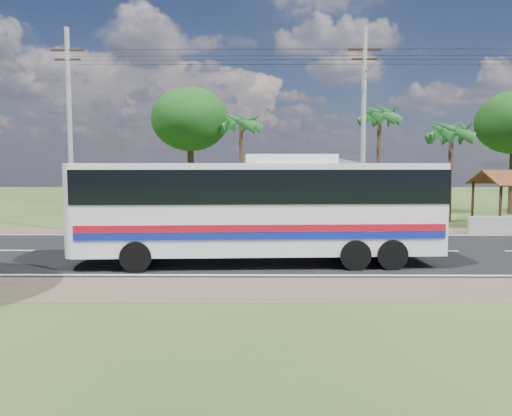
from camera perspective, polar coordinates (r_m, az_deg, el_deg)
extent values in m
plane|color=#244016|center=(21.36, 7.53, -4.92)|extent=(120.00, 120.00, 0.00)
cube|color=black|center=(21.36, 7.53, -4.90)|extent=(120.00, 10.00, 0.02)
cube|color=brown|center=(27.75, 5.87, -2.60)|extent=(120.00, 3.00, 0.01)
cube|color=brown|center=(15.07, 10.62, -9.14)|extent=(120.00, 3.00, 0.01)
cube|color=silver|center=(25.97, 6.25, -3.09)|extent=(120.00, 0.15, 0.01)
cube|color=silver|center=(16.79, 9.53, -7.59)|extent=(120.00, 0.15, 0.01)
cube|color=silver|center=(21.35, 7.53, -4.86)|extent=(120.00, 0.15, 0.01)
cube|color=tan|center=(34.13, 6.53, 1.50)|extent=(10.00, 8.00, 3.20)
cube|color=#4C4F54|center=(34.07, 6.56, 4.27)|extent=(10.60, 8.60, 0.10)
pyramid|color=#4C4F54|center=(34.08, 6.58, 6.20)|extent=(12.40, 10.00, 1.20)
cube|color=black|center=(29.93, 1.63, 1.23)|extent=(1.20, 0.08, 1.20)
cube|color=black|center=(30.14, 7.34, 1.22)|extent=(1.20, 0.08, 1.20)
cube|color=black|center=(30.65, 12.92, 1.20)|extent=(1.20, 0.08, 1.20)
cylinder|color=#392414|center=(30.72, 26.14, 0.07)|extent=(0.16, 0.16, 2.60)
cylinder|color=#392414|center=(33.99, 23.51, 0.60)|extent=(0.16, 0.16, 2.60)
cylinder|color=#9E9E99|center=(29.33, -20.50, 8.28)|extent=(0.26, 0.26, 11.00)
cube|color=#392414|center=(29.91, -20.77, 16.52)|extent=(1.80, 0.12, 0.12)
cube|color=#392414|center=(29.81, -20.73, 15.58)|extent=(1.40, 0.10, 0.10)
cylinder|color=#9E9E99|center=(28.01, 12.16, 8.65)|extent=(0.26, 0.26, 11.00)
cube|color=#392414|center=(28.62, 12.33, 17.27)|extent=(1.80, 0.12, 0.12)
cube|color=#392414|center=(28.51, 12.31, 16.29)|extent=(1.40, 0.10, 0.10)
cylinder|color=gray|center=(27.42, 12.73, 15.25)|extent=(0.08, 2.00, 0.08)
cube|color=gray|center=(26.46, 13.20, 15.62)|extent=(0.50, 0.18, 0.12)
cylinder|color=black|center=(28.11, -4.62, 17.17)|extent=(16.00, 0.02, 0.02)
cylinder|color=black|center=(30.94, 26.57, 15.54)|extent=(15.00, 0.02, 0.02)
cylinder|color=#47301E|center=(34.12, 21.29, 3.54)|extent=(0.28, 0.28, 6.00)
cylinder|color=#47301E|center=(37.39, 13.82, 4.99)|extent=(0.28, 0.28, 7.50)
cylinder|color=#47301E|center=(36.90, -1.71, 4.74)|extent=(0.28, 0.28, 7.00)
cylinder|color=#47301E|center=(39.25, -7.46, 3.95)|extent=(0.50, 0.50, 5.95)
ellipsoid|color=#113D10|center=(39.40, -7.53, 10.03)|extent=(6.00, 6.00, 4.92)
cube|color=silver|center=(18.22, 0.50, 0.06)|extent=(13.01, 3.35, 3.22)
cube|color=black|center=(18.17, 0.50, 2.59)|extent=(13.07, 3.41, 1.18)
cube|color=black|center=(18.97, -19.34, 1.27)|extent=(0.26, 2.47, 1.93)
cube|color=#A80A19|center=(16.93, 0.74, -2.33)|extent=(12.66, 0.70, 0.24)
cube|color=navy|center=(16.96, 0.74, -3.23)|extent=(12.66, 0.70, 0.24)
cube|color=silver|center=(18.24, 3.89, 5.63)|extent=(3.31, 1.88, 0.32)
cylinder|color=black|center=(17.50, -13.55, -5.43)|extent=(1.09, 0.43, 1.07)
cylinder|color=black|center=(19.89, -12.19, -4.16)|extent=(1.09, 0.43, 1.07)
cylinder|color=black|center=(17.68, 11.24, -5.28)|extent=(1.09, 0.43, 1.07)
cylinder|color=black|center=(20.05, 9.56, -4.04)|extent=(1.09, 0.43, 1.07)
cylinder|color=black|center=(18.03, 15.24, -5.17)|extent=(1.09, 0.43, 1.07)
cylinder|color=black|center=(20.36, 13.12, -3.97)|extent=(1.09, 0.43, 1.07)
imported|color=black|center=(28.10, 5.27, -1.48)|extent=(2.04, 1.22, 1.01)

